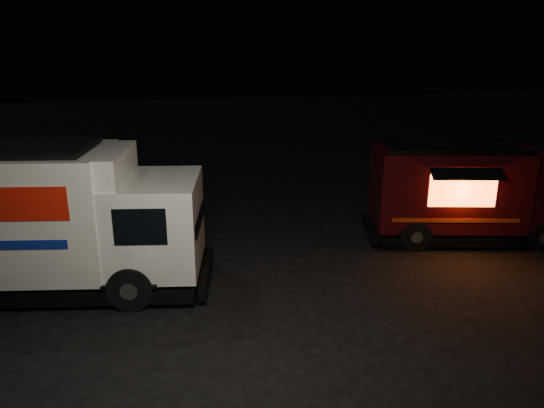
{
  "coord_description": "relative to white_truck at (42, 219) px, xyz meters",
  "views": [
    {
      "loc": [
        -1.47,
        -10.95,
        5.71
      ],
      "look_at": [
        1.13,
        2.0,
        1.5
      ],
      "focal_mm": 35.0,
      "sensor_mm": 36.0,
      "label": 1
    }
  ],
  "objects": [
    {
      "name": "ground",
      "position": [
        4.38,
        -1.26,
        -1.71
      ],
      "size": [
        80.0,
        80.0,
        0.0
      ],
      "primitive_type": "plane",
      "color": "black",
      "rests_on": "ground"
    },
    {
      "name": "white_truck",
      "position": [
        0.0,
        0.0,
        0.0
      ],
      "size": [
        7.85,
        3.72,
        3.42
      ],
      "primitive_type": null,
      "rotation": [
        0.0,
        0.0,
        -0.16
      ],
      "color": "white",
      "rests_on": "ground"
    },
    {
      "name": "red_truck",
      "position": [
        11.48,
        1.0,
        -0.31
      ],
      "size": [
        6.34,
        3.42,
        2.8
      ],
      "primitive_type": null,
      "rotation": [
        0.0,
        0.0,
        -0.21
      ],
      "color": "#34090B",
      "rests_on": "ground"
    }
  ]
}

